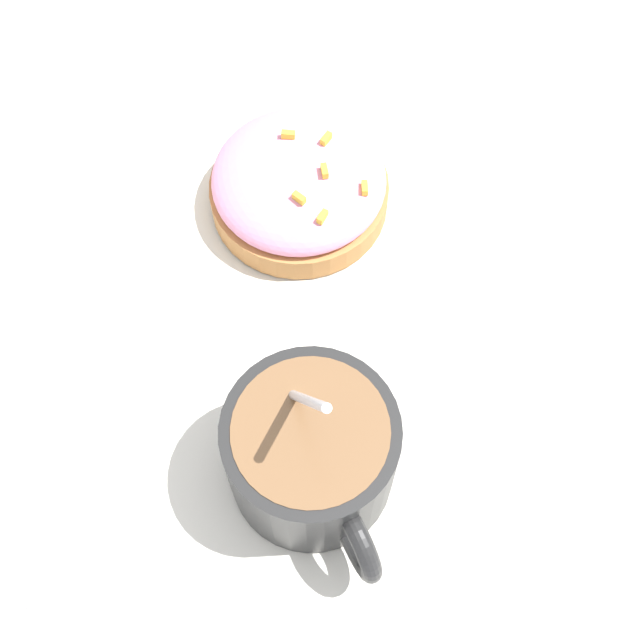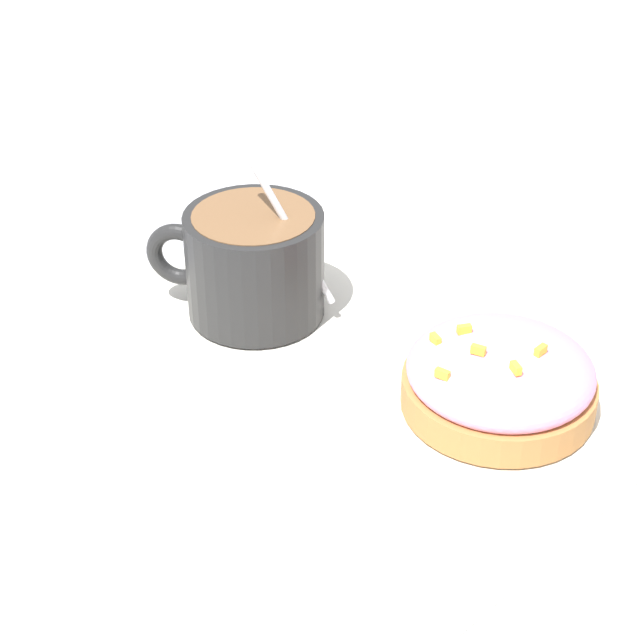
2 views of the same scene
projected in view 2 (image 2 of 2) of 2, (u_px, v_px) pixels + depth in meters
ground_plane at (360, 364)px, 0.57m from camera, size 3.00×3.00×0.00m
paper_napkin at (360, 362)px, 0.57m from camera, size 0.34×0.33×0.00m
coffee_cup at (252, 260)px, 0.59m from camera, size 0.10×0.08×0.12m
frosted_pastry at (500, 378)px, 0.53m from camera, size 0.10×0.10×0.04m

